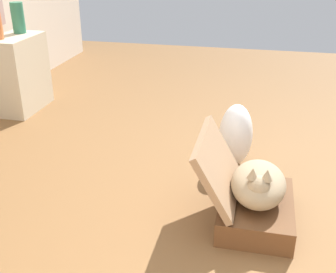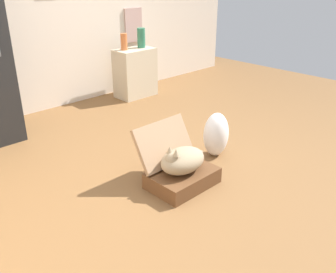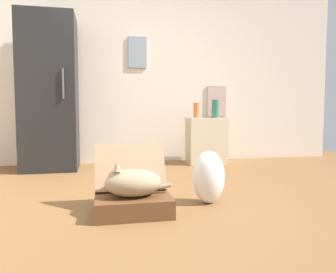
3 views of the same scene
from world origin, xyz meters
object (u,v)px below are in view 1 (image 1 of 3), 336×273
suitcase_base (256,210)px  cat (258,184)px  vase_short (18,18)px  side_table (19,74)px  plastic_bag_white (236,135)px

suitcase_base → cat: 0.17m
cat → vase_short: 2.58m
cat → vase_short: (1.38, 2.10, 0.54)m
vase_short → suitcase_base: bearing=-123.2°
suitcase_base → side_table: (1.24, 2.09, 0.26)m
suitcase_base → side_table: 2.45m
suitcase_base → vase_short: size_ratio=2.10×
suitcase_base → vase_short: (1.37, 2.10, 0.71)m
side_table → vase_short: (0.13, 0.01, 0.45)m
plastic_bag_white → vase_short: bearing=68.7°
vase_short → plastic_bag_white: bearing=-111.3°
suitcase_base → plastic_bag_white: plastic_bag_white is taller
plastic_bag_white → vase_short: (0.76, 1.94, 0.56)m
suitcase_base → cat: size_ratio=1.11×
suitcase_base → vase_short: vase_short is taller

